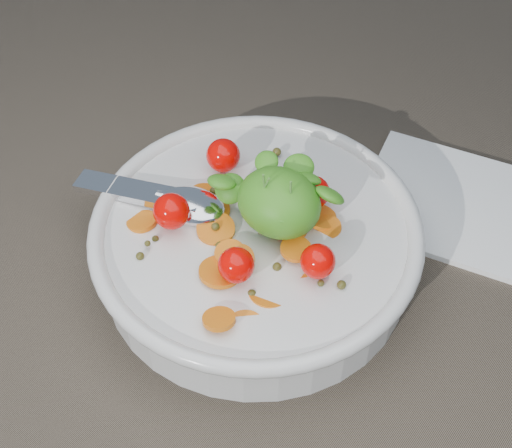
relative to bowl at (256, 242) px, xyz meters
The scene contains 3 objects.
ground 0.04m from the bowl, 21.08° to the left, with size 6.00×6.00×0.00m, color brown.
bowl is the anchor object (origin of this frame).
napkin 0.20m from the bowl, 59.32° to the left, with size 0.16×0.14×0.01m, color white.
Camera 1 is at (0.21, -0.31, 0.49)m, focal length 50.00 mm.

